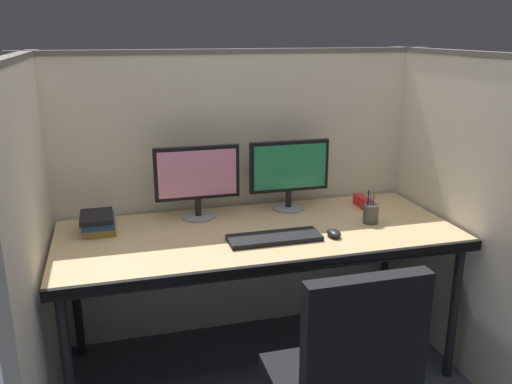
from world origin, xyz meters
The scene contains 11 objects.
cubicle_partition_rear centered at (0.00, 0.74, 0.79)m, with size 2.21×0.06×1.57m.
cubicle_partition_left centered at (-0.99, 0.20, 0.79)m, with size 0.06×1.41×1.57m.
cubicle_partition_right centered at (0.99, 0.20, 0.79)m, with size 0.06×1.41×1.57m.
desk centered at (0.00, 0.29, 0.69)m, with size 1.90×0.80×0.74m.
monitor_left centered at (-0.25, 0.56, 0.96)m, with size 0.43×0.17×0.37m.
monitor_right centered at (0.24, 0.57, 0.96)m, with size 0.43×0.17×0.37m.
keyboard_main centered at (0.04, 0.17, 0.75)m, with size 0.43×0.15×0.02m, color black.
computer_mouse centered at (0.32, 0.13, 0.76)m, with size 0.06×0.10×0.04m.
pen_cup centered at (0.57, 0.26, 0.79)m, with size 0.08×0.08×0.17m.
book_stack centered at (-0.74, 0.50, 0.78)m, with size 0.16×0.22×0.09m.
red_stapler centered at (0.64, 0.50, 0.77)m, with size 0.04×0.15×0.06m, color red.
Camera 1 is at (-0.65, -2.03, 1.66)m, focal length 37.65 mm.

